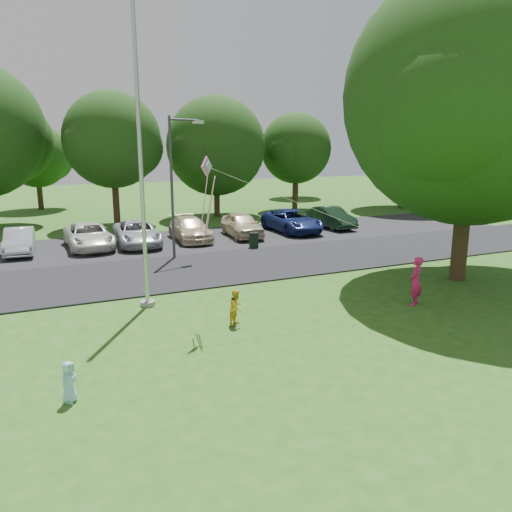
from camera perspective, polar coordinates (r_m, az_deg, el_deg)
name	(u,v)px	position (r m, az deg, el deg)	size (l,w,h in m)	color
ground	(312,341)	(14.20, 6.46, -9.62)	(120.00, 120.00, 0.00)	#255616
park_road	(207,268)	(22.01, -5.61, -1.39)	(60.00, 6.00, 0.06)	black
parking_strip	(169,242)	(28.10, -9.93, 1.57)	(42.00, 7.00, 0.06)	black
flagpole	(142,182)	(16.61, -12.94, 8.23)	(0.50, 0.50, 10.00)	#B7BABF
street_lamp	(176,175)	(23.71, -9.09, 9.18)	(1.83, 0.64, 6.61)	#3F3F44
trash_can	(254,240)	(26.12, -0.24, 1.79)	(0.53, 0.53, 0.83)	black
big_tree	(473,103)	(21.08, 23.56, 15.74)	(10.19, 9.71, 11.97)	#332316
tree_row	(156,139)	(36.44, -11.39, 13.02)	(64.35, 11.94, 10.88)	#332316
horizon_trees	(158,156)	(46.41, -11.08, 11.18)	(77.46, 7.20, 7.02)	#332316
parked_cars	(182,229)	(28.14, -8.44, 3.06)	(22.88, 5.01, 1.40)	#C6B793
woman	(416,281)	(17.69, 17.78, -2.77)	(0.61, 0.40, 1.67)	#D61C64
child_yellow	(236,307)	(15.15, -2.26, -5.86)	(0.54, 0.42, 1.10)	gold
child_blue	(69,382)	(11.57, -20.58, -13.33)	(0.45, 0.29, 0.91)	#97D4E8
kite	(214,184)	(14.65, -4.82, 8.21)	(7.15, 1.52, 3.14)	pink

